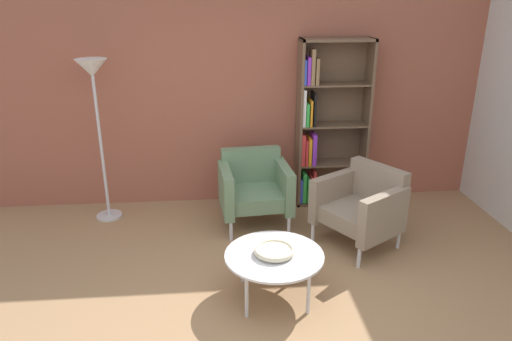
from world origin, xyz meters
The scene contains 8 objects.
ground_plane centered at (0.00, 0.00, 0.00)m, with size 8.32×8.32×0.00m, color #9E7751.
brick_back_panel centered at (0.00, 2.46, 1.45)m, with size 6.40×0.12×2.90m, color #9E5642.
bookshelf_tall centered at (0.98, 2.25, 0.92)m, with size 0.80×0.30×1.90m.
coffee_table_low centered at (0.18, 0.39, 0.37)m, with size 0.80×0.80×0.40m.
decorative_bowl centered at (0.18, 0.39, 0.43)m, with size 0.32×0.32×0.05m.
armchair_corner_red centered at (0.13, 1.75, 0.41)m, with size 0.77×0.72×0.78m.
armchair_by_bookshelf centered at (1.14, 1.20, 0.41)m, with size 0.92×0.94×0.78m.
floor_lamp_torchiere centered at (-1.47, 2.03, 1.45)m, with size 0.32×0.32×1.74m.
Camera 1 is at (-0.26, -2.90, 2.37)m, focal length 33.38 mm.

